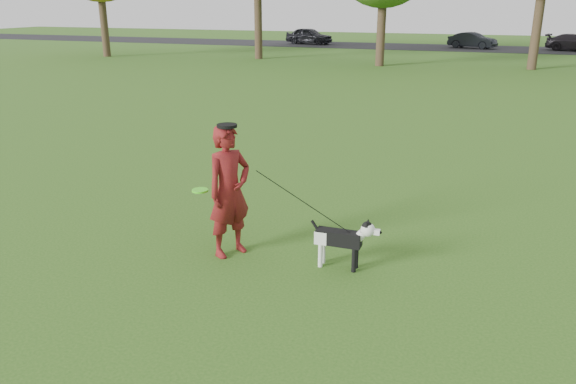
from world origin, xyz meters
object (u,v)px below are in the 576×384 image
at_px(car_left, 309,36).
at_px(car_right, 576,42).
at_px(man, 229,191).
at_px(dog, 344,237).
at_px(car_mid, 473,40).

distance_m(car_left, car_right, 20.34).
height_order(man, car_right, man).
bearing_deg(dog, man, -177.19).
height_order(dog, car_right, car_right).
xyz_separation_m(car_left, car_right, (20.34, 0.00, -0.08)).
relative_size(man, dog, 1.93).
relative_size(dog, car_left, 0.25).
bearing_deg(car_mid, man, -162.60).
relative_size(man, car_mid, 0.53).
bearing_deg(dog, car_left, 108.42).
distance_m(dog, car_left, 41.99).
height_order(dog, car_left, car_left).
relative_size(dog, car_mid, 0.27).
bearing_deg(man, car_left, 44.96).
bearing_deg(car_left, car_right, -80.63).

